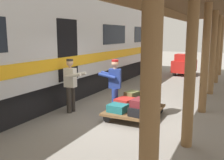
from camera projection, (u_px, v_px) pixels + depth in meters
name	position (u px, v px, depth m)	size (l,w,h in m)	color
ground_plane	(131.00, 116.00, 7.78)	(60.00, 60.00, 0.00)	gray
platform_canopy	(200.00, 3.00, 6.42)	(3.20, 20.48, 3.56)	brown
train_car	(33.00, 46.00, 9.03)	(3.02, 20.71, 4.00)	#B7BABF
luggage_cart	(135.00, 110.00, 7.58)	(1.42, 1.78, 0.28)	brown
suitcase_cream_canvas	(145.00, 106.00, 7.42)	(0.51, 0.46, 0.22)	beige
suitcase_gray_aluminum	(131.00, 100.00, 8.13)	(0.48, 0.47, 0.23)	#9EA0A5
suitcase_navy_fabric	(150.00, 101.00, 7.85)	(0.38, 0.64, 0.29)	navy
suitcase_red_plastic	(125.00, 103.00, 7.69)	(0.46, 0.56, 0.28)	#AD231E
suitcase_teal_softside	(118.00, 108.00, 7.26)	(0.51, 0.46, 0.21)	#1E666B
suitcase_black_hardshell	(139.00, 110.00, 6.98)	(0.37, 0.63, 0.24)	black
suitcase_maroon_trunk	(139.00, 102.00, 6.97)	(0.32, 0.54, 0.20)	maroon
suitcase_olive_duffel	(132.00, 94.00, 8.07)	(0.33, 0.44, 0.16)	brown
suitcase_slate_roller	(151.00, 93.00, 7.79)	(0.35, 0.55, 0.23)	#4C515B
suitcase_yellow_case	(151.00, 87.00, 7.72)	(0.41, 0.46, 0.14)	gold
suitcase_orange_carryall	(152.00, 81.00, 7.71)	(0.37, 0.51, 0.22)	#CC6B23
porter_in_overalls	(114.00, 85.00, 7.88)	(0.72, 0.54, 1.70)	navy
porter_by_door	(71.00, 84.00, 8.03)	(0.67, 0.43, 1.70)	#332D28
baggage_tug	(184.00, 65.00, 15.43)	(1.29, 1.82, 1.30)	#B21E19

